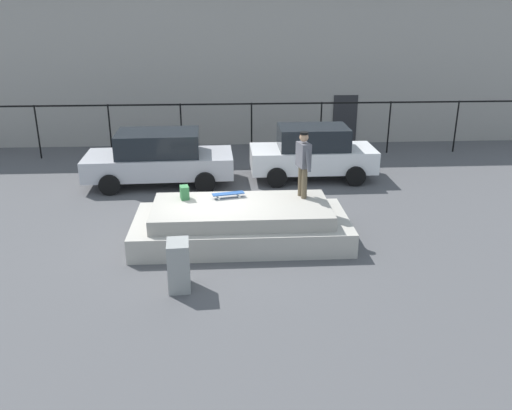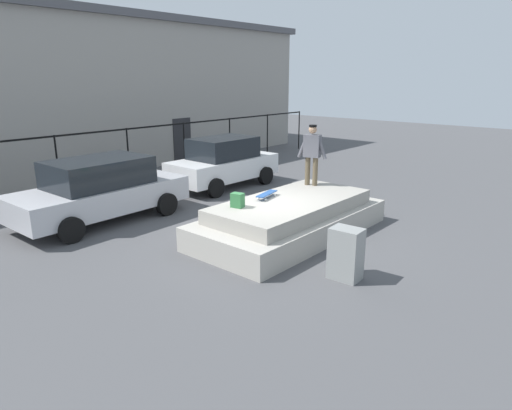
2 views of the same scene
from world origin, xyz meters
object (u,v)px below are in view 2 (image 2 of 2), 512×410
at_px(skateboarder, 312,151).
at_px(car_white_sedan_mid, 223,162).
at_px(skateboard, 267,194).
at_px(car_silver_sedan_near, 100,189).
at_px(backpack, 237,200).
at_px(utility_box, 346,254).

relative_size(skateboarder, car_white_sedan_mid, 0.40).
bearing_deg(skateboard, car_silver_sedan_near, 117.91).
height_order(backpack, utility_box, backpack).
bearing_deg(backpack, skateboard, 79.42).
height_order(skateboard, car_white_sedan_mid, car_white_sedan_mid).
bearing_deg(skateboard, backpack, -178.59).
relative_size(backpack, car_silver_sedan_near, 0.07).
bearing_deg(utility_box, skateboard, 66.35).
distance_m(backpack, car_white_sedan_mid, 5.89).
bearing_deg(car_white_sedan_mid, skateboarder, -102.52).
relative_size(backpack, utility_box, 0.32).
bearing_deg(car_silver_sedan_near, backpack, -75.25).
bearing_deg(skateboard, utility_box, -109.98).
relative_size(backpack, car_white_sedan_mid, 0.08).
height_order(skateboard, car_silver_sedan_near, car_silver_sedan_near).
relative_size(skateboarder, skateboard, 2.00).
bearing_deg(car_silver_sedan_near, skateboarder, -45.80).
distance_m(skateboarder, skateboard, 2.04).
height_order(backpack, car_silver_sedan_near, car_silver_sedan_near).
bearing_deg(backpack, car_silver_sedan_near, -177.24).
height_order(skateboarder, utility_box, skateboarder).
distance_m(skateboarder, car_silver_sedan_near, 5.86).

